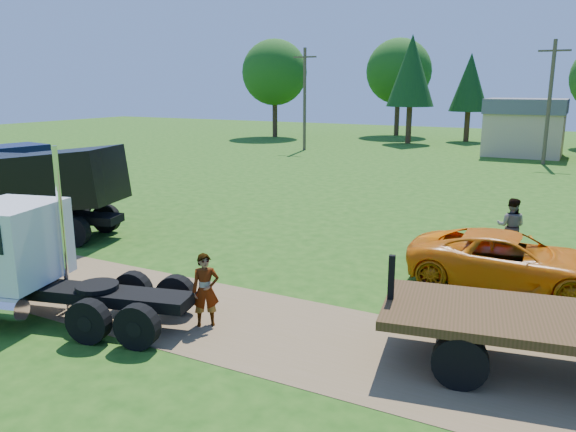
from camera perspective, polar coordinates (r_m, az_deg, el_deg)
The scene contains 11 objects.
ground at distance 15.17m, azimuth -10.03°, elevation -9.47°, with size 140.00×140.00×0.00m, color #1C4A10.
dirt_track at distance 15.17m, azimuth -10.03°, elevation -9.45°, with size 120.00×4.20×0.01m, color brown.
white_semi_tractor at distance 15.75m, azimuth -25.87°, elevation -4.07°, with size 7.34×3.92×4.33m.
black_dump_truck at distance 23.98m, azimuth -24.91°, elevation 2.75°, with size 8.39×4.45×3.56m.
navy_truck at distance 28.88m, azimuth -25.18°, elevation 3.50°, with size 7.22×3.46×3.06m.
orange_pickup at distance 17.61m, azimuth 21.64°, elevation -4.24°, with size 2.66×5.78×1.61m, color orange.
spectator_a at distance 13.92m, azimuth -8.38°, elevation -7.46°, with size 0.67×0.44×1.83m, color #999999.
spectator_b at distance 21.01m, azimuth 21.69°, elevation -0.97°, with size 0.97×0.75×1.99m, color #999999.
tan_shed at distance 51.27m, azimuth 22.89°, elevation 8.38°, with size 6.20×5.40×4.70m.
utility_poles at distance 46.03m, azimuth 25.03°, elevation 10.62°, with size 42.20×0.28×9.00m.
tree_row at distance 60.59m, azimuth 22.94°, elevation 13.21°, with size 57.03×15.69×11.21m.
Camera 1 is at (8.78, -10.94, 5.78)m, focal length 35.00 mm.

